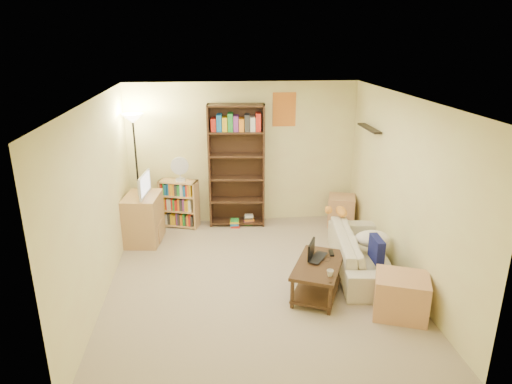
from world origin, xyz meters
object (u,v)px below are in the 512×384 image
Objects in this scene: television at (141,185)px; tall_bookshelf at (237,163)px; end_cabinet at (401,296)px; floor_lamp at (134,139)px; side_table at (341,211)px; sofa at (362,252)px; coffee_table at (318,274)px; desk_fan at (180,168)px; mug at (330,273)px; laptop at (322,259)px; tabby_cat at (339,211)px; tv_stand at (143,219)px; short_bookshelf at (179,204)px.

tall_bookshelf is (1.57, 0.57, 0.16)m from television.
floor_lamp is at bearing 140.27° from end_cabinet.
side_table is 0.85× the size of end_cabinet.
coffee_table is (-0.78, -0.57, 0.01)m from sofa.
mug is at bearing -55.00° from desk_fan.
laptop is 3.62m from floor_lamp.
mug is 3.03m from tall_bookshelf.
tall_bookshelf is at bearing 2.54° from desk_fan.
coffee_table is 0.39m from mug.
tabby_cat reaches higher than mug.
television reaches higher than laptop.
sofa reaches higher than laptop.
tabby_cat is 3.70× the size of mug.
tall_bookshelf is at bearing 108.83° from mug.
tv_stand is 3.44m from side_table.
tabby_cat reaches higher than side_table.
tv_stand is (-3.10, 0.58, -0.23)m from tabby_cat.
coffee_table is 2.62× the size of desk_fan.
desk_fan is at bearing 132.54° from end_cabinet.
tabby_cat is 0.21× the size of floor_lamp.
laptop is at bearing -112.45° from side_table.
tall_bookshelf is at bearing -63.29° from television.
television is at bearing -116.23° from short_bookshelf.
television is at bearing -75.94° from floor_lamp.
floor_lamp is at bearing -168.78° from tall_bookshelf.
tv_stand is at bearing -75.94° from floor_lamp.
tv_stand is at bearing 138.54° from mug.
tv_stand is at bearing 143.55° from end_cabinet.
desk_fan is at bearing -24.77° from short_bookshelf.
television reaches higher than mug.
side_table is (2.87, -0.22, -0.16)m from short_bookshelf.
television is 0.31× the size of floor_lamp.
desk_fan is (0.60, 0.53, 0.11)m from television.
sofa reaches higher than end_cabinet.
sofa is 0.88m from laptop.
television is at bearing 138.54° from mug.
short_bookshelf reaches higher than mug.
tall_bookshelf reaches higher than tabby_cat.
tabby_cat is 3.17m from television.
tall_bookshelf is (-1.53, 1.15, 0.51)m from tabby_cat.
tv_stand is 1.30m from floor_lamp.
mug is 0.05× the size of tall_bookshelf.
tall_bookshelf is at bearing 6.10° from floor_lamp.
sofa is at bearing -15.41° from tv_stand.
sofa is 1.18m from mug.
laptop is at bearing 140.90° from end_cabinet.
short_bookshelf is at bearing 137.49° from desk_fan.
tall_bookshelf reaches higher than laptop.
sofa is at bearing -78.54° from tabby_cat.
mug is 0.22× the size of side_table.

